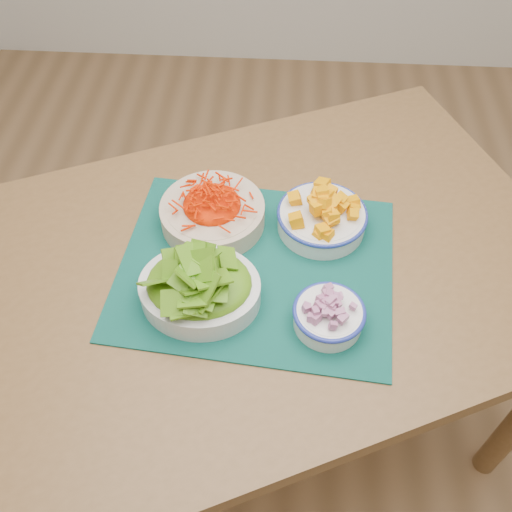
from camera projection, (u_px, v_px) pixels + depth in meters
The scene contains 7 objects.
ground at pixel (349, 439), 1.66m from camera, with size 4.00×4.00×0.00m, color #9B734B.
table at pixel (260, 290), 1.20m from camera, with size 1.45×1.24×0.75m.
placemat at pixel (256, 266), 1.11m from camera, with size 0.53×0.43×0.00m, color #05312B.
carrot_bowl at pixel (212, 208), 1.15m from camera, with size 0.26×0.26×0.09m.
squash_bowl at pixel (323, 212), 1.14m from camera, with size 0.22×0.22×0.10m.
lettuce_bowl at pixel (199, 282), 1.02m from camera, with size 0.23×0.20×0.11m.
onion_bowl at pixel (329, 313), 1.00m from camera, with size 0.15×0.15×0.07m.
Camera 1 is at (-0.23, -0.66, 1.62)m, focal length 40.00 mm.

